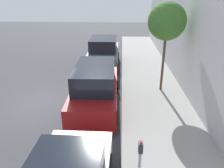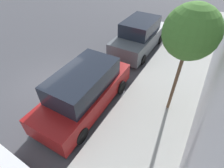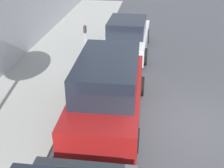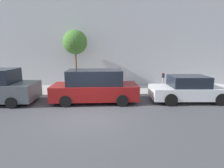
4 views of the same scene
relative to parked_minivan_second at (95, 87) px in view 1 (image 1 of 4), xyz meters
name	(u,v)px [view 1 (image 1 of 4)]	position (x,y,z in m)	size (l,w,h in m)	color
ground_plane	(48,102)	(-2.31, 0.19, -0.92)	(60.00, 60.00, 0.00)	#424247
sidewalk	(155,103)	(2.75, 0.19, -0.85)	(3.12, 32.00, 0.15)	#9E9E99
parked_minivan_second	(95,87)	(0.00, 0.00, 0.00)	(2.02, 4.94, 1.90)	maroon
parked_suv_third	(104,53)	(-0.09, 5.80, 0.01)	(2.08, 4.81, 1.98)	#4C5156
parking_meter_near	(140,158)	(1.64, -4.52, 0.06)	(0.11, 0.15, 1.35)	#ADADB2
street_tree	(167,22)	(3.20, 1.61, 2.64)	(1.76, 1.76, 4.31)	brown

